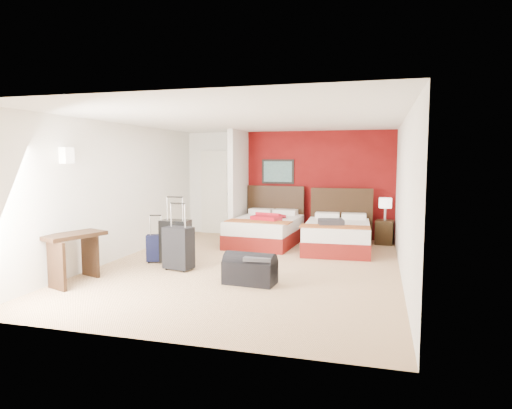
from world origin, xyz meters
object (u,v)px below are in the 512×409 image
(bed_left, at_px, (265,231))
(suitcase_black, at_px, (176,243))
(suitcase_charcoal, at_px, (179,249))
(desk, at_px, (74,258))
(suitcase_navy, at_px, (156,249))
(bed_right, at_px, (337,237))
(duffel_bag, at_px, (250,271))
(red_suitcase_open, at_px, (269,217))
(table_lamp, at_px, (385,209))
(nightstand, at_px, (384,232))

(bed_left, xyz_separation_m, suitcase_black, (-1.08, -2.17, 0.09))
(suitcase_charcoal, relative_size, desk, 0.77)
(suitcase_navy, xyz_separation_m, desk, (-0.54, -1.52, 0.14))
(bed_left, distance_m, suitcase_navy, 2.62)
(bed_right, height_order, suitcase_navy, bed_right)
(bed_right, bearing_deg, duffel_bag, -112.60)
(bed_right, distance_m, red_suitcase_open, 1.51)
(red_suitcase_open, xyz_separation_m, suitcase_charcoal, (-0.94, -2.46, -0.27))
(table_lamp, height_order, desk, table_lamp)
(table_lamp, xyz_separation_m, suitcase_charcoal, (-3.34, -3.28, -0.42))
(bed_left, distance_m, red_suitcase_open, 0.36)
(suitcase_charcoal, distance_m, desk, 1.62)
(suitcase_charcoal, bearing_deg, table_lamp, 55.32)
(bed_right, relative_size, duffel_bag, 2.44)
(bed_right, bearing_deg, desk, -138.52)
(table_lamp, distance_m, desk, 6.32)
(red_suitcase_open, xyz_separation_m, suitcase_black, (-1.18, -2.07, -0.24))
(suitcase_navy, bearing_deg, bed_right, 13.31)
(table_lamp, height_order, suitcase_black, table_lamp)
(table_lamp, bearing_deg, desk, -135.64)
(suitcase_black, height_order, suitcase_navy, suitcase_black)
(bed_left, bearing_deg, suitcase_charcoal, -104.41)
(suitcase_navy, xyz_separation_m, duffel_bag, (2.00, -0.88, -0.04))
(duffel_bag, height_order, desk, desk)
(suitcase_black, relative_size, suitcase_charcoal, 1.08)
(bed_left, relative_size, suitcase_charcoal, 2.73)
(suitcase_black, xyz_separation_m, suitcase_charcoal, (0.24, -0.39, -0.03))
(bed_left, distance_m, nightstand, 2.60)
(duffel_bag, bearing_deg, suitcase_charcoal, 165.15)
(suitcase_navy, distance_m, duffel_bag, 2.19)
(suitcase_black, bearing_deg, bed_right, 37.86)
(red_suitcase_open, distance_m, duffel_bag, 3.01)
(red_suitcase_open, distance_m, suitcase_navy, 2.62)
(nightstand, bearing_deg, bed_left, -157.48)
(bed_right, bearing_deg, red_suitcase_open, 172.52)
(desk, bearing_deg, suitcase_black, 78.32)
(bed_right, relative_size, suitcase_black, 2.47)
(nightstand, height_order, table_lamp, table_lamp)
(suitcase_charcoal, bearing_deg, suitcase_navy, 158.67)
(red_suitcase_open, bearing_deg, bed_left, 149.56)
(bed_left, bearing_deg, bed_right, -4.35)
(red_suitcase_open, bearing_deg, desk, -105.84)
(nightstand, xyz_separation_m, suitcase_charcoal, (-3.34, -3.28, 0.08))
(red_suitcase_open, height_order, duffel_bag, red_suitcase_open)
(table_lamp, xyz_separation_m, suitcase_black, (-3.58, -2.89, -0.39))
(nightstand, relative_size, suitcase_black, 0.70)
(bed_left, height_order, suitcase_charcoal, suitcase_charcoal)
(red_suitcase_open, bearing_deg, nightstand, 33.32)
(suitcase_black, distance_m, duffel_bag, 1.85)
(table_lamp, bearing_deg, red_suitcase_open, -161.23)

